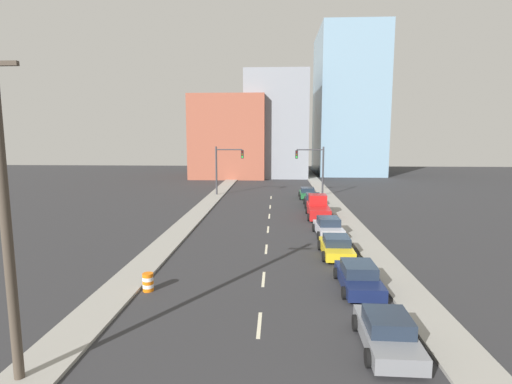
% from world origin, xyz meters
% --- Properties ---
extents(sidewalk_left, '(2.08, 99.79, 0.14)m').
position_xyz_m(sidewalk_left, '(-7.45, 49.89, 0.07)').
color(sidewalk_left, gray).
rests_on(sidewalk_left, ground).
extents(sidewalk_right, '(2.08, 99.79, 0.14)m').
position_xyz_m(sidewalk_right, '(7.45, 49.89, 0.07)').
color(sidewalk_right, gray).
rests_on(sidewalk_right, ground).
extents(lane_stripe_at_9m, '(0.16, 2.40, 0.01)m').
position_xyz_m(lane_stripe_at_9m, '(0.00, 9.32, 0.00)').
color(lane_stripe_at_9m, beige).
rests_on(lane_stripe_at_9m, ground).
extents(lane_stripe_at_15m, '(0.16, 2.40, 0.01)m').
position_xyz_m(lane_stripe_at_15m, '(0.00, 14.81, 0.00)').
color(lane_stripe_at_15m, beige).
rests_on(lane_stripe_at_15m, ground).
extents(lane_stripe_at_21m, '(0.16, 2.40, 0.01)m').
position_xyz_m(lane_stripe_at_21m, '(0.00, 20.82, 0.00)').
color(lane_stripe_at_21m, beige).
rests_on(lane_stripe_at_21m, ground).
extents(lane_stripe_at_27m, '(0.16, 2.40, 0.01)m').
position_xyz_m(lane_stripe_at_27m, '(0.00, 26.85, 0.00)').
color(lane_stripe_at_27m, beige).
rests_on(lane_stripe_at_27m, ground).
extents(lane_stripe_at_33m, '(0.16, 2.40, 0.01)m').
position_xyz_m(lane_stripe_at_33m, '(0.00, 32.57, 0.00)').
color(lane_stripe_at_33m, beige).
rests_on(lane_stripe_at_33m, ground).
extents(lane_stripe_at_38m, '(0.16, 2.40, 0.01)m').
position_xyz_m(lane_stripe_at_38m, '(0.00, 37.95, 0.00)').
color(lane_stripe_at_38m, beige).
rests_on(lane_stripe_at_38m, ground).
extents(lane_stripe_at_45m, '(0.16, 2.40, 0.01)m').
position_xyz_m(lane_stripe_at_45m, '(0.00, 44.86, 0.00)').
color(lane_stripe_at_45m, beige).
rests_on(lane_stripe_at_45m, ground).
extents(building_brick_left, '(14.00, 16.00, 15.53)m').
position_xyz_m(building_brick_left, '(-8.51, 72.78, 7.77)').
color(building_brick_left, '#9E513D').
rests_on(building_brick_left, ground).
extents(building_office_center, '(12.00, 20.00, 20.16)m').
position_xyz_m(building_office_center, '(0.56, 76.78, 10.08)').
color(building_office_center, gray).
rests_on(building_office_center, ground).
extents(building_glass_right, '(13.00, 20.00, 29.54)m').
position_xyz_m(building_glass_right, '(15.69, 80.78, 14.77)').
color(building_glass_right, '#7A9EB7').
rests_on(building_glass_right, ground).
extents(traffic_signal_left, '(3.81, 0.35, 6.59)m').
position_xyz_m(traffic_signal_left, '(-6.38, 46.41, 4.21)').
color(traffic_signal_left, '#38383D').
rests_on(traffic_signal_left, ground).
extents(traffic_signal_right, '(3.81, 0.35, 6.59)m').
position_xyz_m(traffic_signal_right, '(5.85, 46.41, 4.21)').
color(traffic_signal_right, '#38383D').
rests_on(traffic_signal_right, ground).
extents(utility_pole_left_near, '(1.60, 0.32, 10.90)m').
position_xyz_m(utility_pole_left_near, '(-7.68, 4.95, 5.58)').
color(utility_pole_left_near, '#473D33').
rests_on(utility_pole_left_near, ground).
extents(traffic_barrel, '(0.56, 0.56, 0.95)m').
position_xyz_m(traffic_barrel, '(-5.93, 12.79, 0.47)').
color(traffic_barrel, orange).
rests_on(traffic_barrel, ground).
extents(sedan_gray, '(2.18, 4.30, 1.35)m').
position_xyz_m(sedan_gray, '(4.91, 7.69, 0.63)').
color(sedan_gray, slate).
rests_on(sedan_gray, ground).
extents(sedan_navy, '(2.16, 4.61, 1.38)m').
position_xyz_m(sedan_navy, '(5.04, 13.69, 0.63)').
color(sedan_navy, '#141E47').
rests_on(sedan_navy, ground).
extents(sedan_yellow, '(2.16, 4.30, 1.36)m').
position_xyz_m(sedan_yellow, '(4.73, 19.47, 0.63)').
color(sedan_yellow, gold).
rests_on(sedan_yellow, ground).
extents(sedan_silver, '(2.34, 4.41, 1.48)m').
position_xyz_m(sedan_silver, '(4.91, 25.04, 0.68)').
color(sedan_silver, '#B2B2BC').
rests_on(sedan_silver, ground).
extents(pickup_truck_red, '(2.36, 5.93, 2.15)m').
position_xyz_m(pickup_truck_red, '(4.84, 32.49, 0.87)').
color(pickup_truck_red, red).
rests_on(pickup_truck_red, ground).
extents(sedan_black, '(2.12, 4.61, 1.49)m').
position_xyz_m(sedan_black, '(4.89, 38.51, 0.68)').
color(sedan_black, black).
rests_on(sedan_black, ground).
extents(sedan_green, '(2.18, 4.32, 1.37)m').
position_xyz_m(sedan_green, '(4.72, 44.69, 0.63)').
color(sedan_green, '#1E6033').
rests_on(sedan_green, ground).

